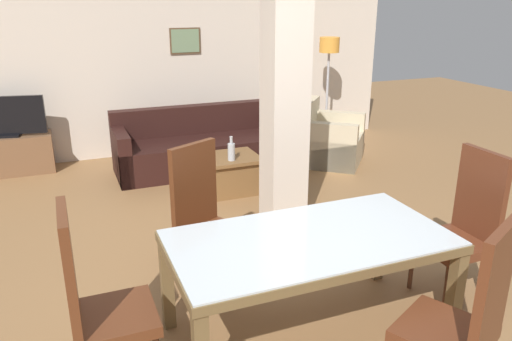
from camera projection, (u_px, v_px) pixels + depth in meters
ground_plane at (306, 332)px, 3.43m from camera, size 18.00×18.00×0.00m
back_wall at (159, 60)px, 7.06m from camera, size 7.20×0.09×2.70m
divider_pillar at (285, 91)px, 4.68m from camera, size 0.37×0.36×2.70m
dining_table at (309, 256)px, 3.24m from camera, size 1.81×0.94×0.73m
dining_chair_near_right at (465, 316)px, 2.61m from camera, size 0.62×0.62×1.15m
dining_chair_far_left at (205, 215)px, 3.84m from camera, size 0.62×0.62×1.15m
dining_chair_head_right at (465, 223)px, 3.69m from camera, size 0.46×0.46×1.15m
dining_chair_head_left at (95, 298)px, 2.77m from camera, size 0.46×0.46×1.15m
sofa at (199, 148)px, 6.65m from camera, size 2.19×0.85×0.80m
armchair at (326, 141)px, 6.92m from camera, size 1.21×1.21×0.84m
coffee_table at (230, 173)px, 5.86m from camera, size 0.66×0.60×0.44m
bottle at (231, 151)px, 5.62m from camera, size 0.08×0.08×0.28m
tv_stand at (5, 155)px, 6.44m from camera, size 1.16×0.40×0.50m
floor_lamp at (329, 56)px, 7.38m from camera, size 0.29×0.29×1.64m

